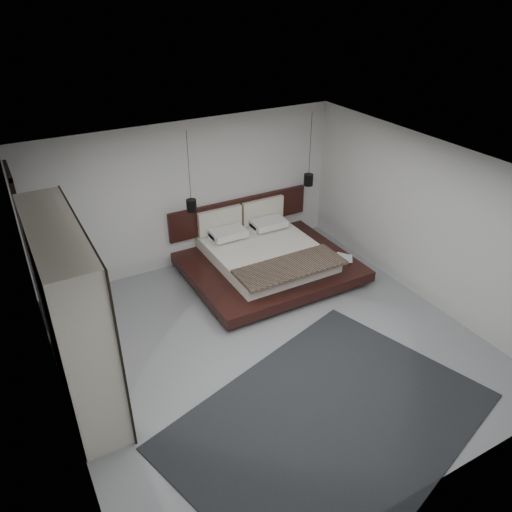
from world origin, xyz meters
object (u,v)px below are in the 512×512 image
bed (266,258)px  pendant_right (308,180)px  pendant_left (191,205)px  lattice_screen (28,249)px  rug (330,420)px  wardrobe (72,315)px

bed → pendant_right: 1.78m
pendant_left → pendant_right: same height
lattice_screen → bed: size_ratio=0.86×
pendant_left → bed: bearing=-21.9°
pendant_left → rug: 4.35m
bed → wardrobe: bearing=-158.5°
pendant_right → rug: 4.96m
bed → rug: bearing=-107.3°
wardrobe → rug: wardrobe is taller
bed → pendant_left: bearing=158.1°
wardrobe → rug: (2.59, -2.14, -1.24)m
bed → pendant_left: size_ratio=2.09×
wardrobe → pendant_left: bearing=38.4°
bed → lattice_screen: bearing=172.1°
pendant_right → rug: pendant_right is taller
pendant_right → bed: bearing=-158.1°
wardrobe → rug: size_ratio=0.64×
pendant_left → lattice_screen: bearing=178.9°
pendant_right → lattice_screen: bearing=179.4°
bed → wardrobe: 4.10m
lattice_screen → pendant_right: bearing=-0.6°
wardrobe → bed: bearing=21.5°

